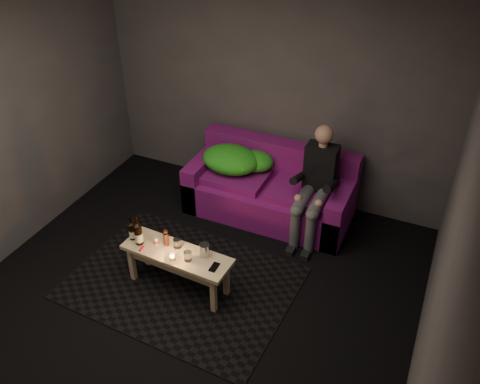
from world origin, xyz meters
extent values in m
plane|color=black|center=(0.00, 0.00, 0.00)|extent=(4.50, 4.50, 0.00)
plane|color=silver|center=(0.00, 0.00, 2.60)|extent=(4.50, 4.50, 0.00)
plane|color=#454345|center=(0.00, 2.25, 1.30)|extent=(4.00, 0.00, 4.00)
plane|color=#454345|center=(2.00, 0.00, 1.30)|extent=(0.00, 4.50, 4.50)
cube|color=black|center=(-0.17, 0.38, 0.00)|extent=(2.17, 1.62, 0.01)
cube|color=#660D66|center=(0.18, 1.77, 0.19)|extent=(1.81, 0.82, 0.38)
cube|color=#660D66|center=(0.18, 2.08, 0.58)|extent=(1.81, 0.20, 0.40)
cube|color=#660D66|center=(-0.64, 1.77, 0.28)|extent=(0.18, 0.82, 0.56)
cube|color=#660D66|center=(0.99, 1.77, 0.28)|extent=(0.18, 0.82, 0.56)
cube|color=#660D66|center=(-0.20, 1.72, 0.42)|extent=(0.68, 0.54, 0.09)
cube|color=#660D66|center=(0.56, 1.72, 0.42)|extent=(0.68, 0.54, 0.09)
ellipsoid|color=green|center=(-0.30, 1.77, 0.60)|extent=(0.65, 0.51, 0.27)
ellipsoid|color=green|center=(-0.04, 1.90, 0.57)|extent=(0.40, 0.33, 0.22)
ellipsoid|color=green|center=(-0.50, 1.88, 0.54)|extent=(0.29, 0.24, 0.15)
cube|color=black|center=(0.72, 1.82, 0.73)|extent=(0.33, 0.20, 0.50)
sphere|color=tan|center=(0.72, 1.82, 1.12)|extent=(0.19, 0.19, 0.19)
cylinder|color=#4B4F55|center=(0.64, 1.53, 0.48)|extent=(0.13, 0.45, 0.13)
cylinder|color=#4B4F55|center=(0.80, 1.53, 0.48)|extent=(0.13, 0.45, 0.13)
cylinder|color=#4B4F55|center=(0.64, 1.32, 0.23)|extent=(0.10, 0.10, 0.46)
cylinder|color=#4B4F55|center=(0.80, 1.32, 0.23)|extent=(0.10, 0.10, 0.46)
cube|color=black|center=(0.64, 1.26, 0.03)|extent=(0.08, 0.20, 0.05)
cube|color=black|center=(0.80, 1.26, 0.03)|extent=(0.08, 0.20, 0.05)
cube|color=tan|center=(-0.17, 0.33, 0.41)|extent=(1.06, 0.38, 0.04)
cube|color=tan|center=(-0.17, 0.33, 0.34)|extent=(0.93, 0.30, 0.10)
cube|color=tan|center=(-0.62, 0.23, 0.20)|extent=(0.05, 0.05, 0.39)
cube|color=tan|center=(-0.61, 0.47, 0.20)|extent=(0.05, 0.05, 0.39)
cube|color=tan|center=(0.28, 0.19, 0.20)|extent=(0.05, 0.05, 0.39)
cube|color=tan|center=(0.29, 0.42, 0.20)|extent=(0.05, 0.05, 0.39)
cylinder|color=black|center=(-0.64, 0.33, 0.51)|extent=(0.06, 0.06, 0.17)
cylinder|color=white|center=(-0.64, 0.33, 0.49)|extent=(0.06, 0.06, 0.07)
cone|color=black|center=(-0.64, 0.33, 0.61)|extent=(0.06, 0.06, 0.03)
cylinder|color=black|center=(-0.64, 0.33, 0.64)|extent=(0.02, 0.02, 0.08)
cylinder|color=black|center=(-0.55, 0.30, 0.53)|extent=(0.08, 0.08, 0.21)
cylinder|color=white|center=(-0.55, 0.30, 0.50)|extent=(0.08, 0.08, 0.09)
cone|color=black|center=(-0.55, 0.30, 0.66)|extent=(0.08, 0.08, 0.03)
cylinder|color=black|center=(-0.55, 0.30, 0.69)|extent=(0.03, 0.03, 0.10)
cylinder|color=silver|center=(-0.40, 0.35, 0.47)|extent=(0.04, 0.04, 0.08)
cylinder|color=black|center=(-0.31, 0.38, 0.50)|extent=(0.06, 0.06, 0.14)
cylinder|color=white|center=(-0.20, 0.40, 0.47)|extent=(0.08, 0.08, 0.09)
cylinder|color=white|center=(-0.15, 0.23, 0.45)|extent=(0.06, 0.06, 0.05)
sphere|color=orange|center=(-0.15, 0.23, 0.46)|extent=(0.02, 0.02, 0.02)
cylinder|color=white|center=(-0.02, 0.28, 0.48)|extent=(0.10, 0.10, 0.09)
cylinder|color=#A8ABAF|center=(0.09, 0.40, 0.49)|extent=(0.11, 0.11, 0.13)
cube|color=black|center=(0.24, 0.29, 0.43)|extent=(0.06, 0.13, 0.01)
cube|color=red|center=(-0.48, 0.24, 0.43)|extent=(0.03, 0.08, 0.01)
camera|label=1|loc=(1.81, -2.62, 3.52)|focal=38.00mm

